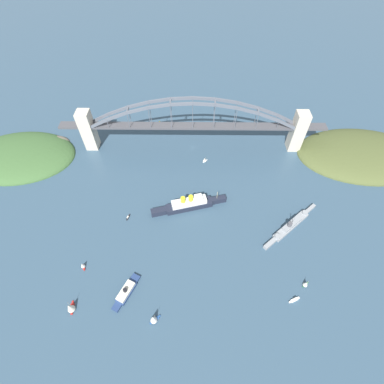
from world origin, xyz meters
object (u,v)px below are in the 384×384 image
Objects in this scene: small_boat_4 at (128,217)px; small_boat_5 at (306,284)px; seaplane_second_in_formation at (226,125)px; small_boat_2 at (70,307)px; naval_cruiser at (291,225)px; harbor_ferry_steamer at (126,292)px; ocean_liner at (189,204)px; small_boat_1 at (83,265)px; small_boat_0 at (295,300)px; small_boat_6 at (153,319)px; seaplane_taxiing_near_bridge at (160,124)px; harbor_arch_bridge at (193,128)px; small_boat_3 at (205,160)px.

small_boat_5 is at bearing 157.24° from small_boat_4.
small_boat_2 is at bearing 59.32° from seaplane_second_in_formation.
naval_cruiser reaches higher than small_boat_5.
harbor_ferry_steamer is at bearing 2.82° from small_boat_5.
ocean_liner is at bearing -167.80° from small_boat_4.
naval_cruiser is at bearing -167.29° from small_boat_1.
small_boat_2 is at bearing 2.87° from small_boat_0.
seaplane_second_in_formation is 1.49× the size of small_boat_5.
naval_cruiser is 5.34× the size of small_boat_6.
small_boat_1 is 0.92× the size of small_boat_5.
seaplane_taxiing_near_bridge is 0.89× the size of seaplane_second_in_formation.
small_boat_0 is at bearing 119.48° from seaplane_taxiing_near_bridge.
naval_cruiser is 71.23m from small_boat_0.
harbor_arch_bridge is at bearing -50.18° from naval_cruiser.
small_boat_1 is (95.33, 159.07, -26.14)m from harbor_arch_bridge.
small_boat_0 is at bearing 80.72° from naval_cruiser.
ocean_liner is 6.54× the size of small_boat_2.
small_boat_0 is at bearing -171.57° from small_boat_6.
harbor_arch_bridge reaches higher than small_boat_2.
harbor_arch_bridge is 46.11× the size of small_boat_3.
small_boat_1 is 0.92× the size of small_boat_4.
seaplane_taxiing_near_bridge is 208.32m from small_boat_1.
small_boat_4 is at bearing 53.54° from seaplane_second_in_formation.
ocean_liner is 128.30m from small_boat_5.
ocean_liner is 7.99× the size of small_boat_0.
harbor_ferry_steamer is at bearing -161.41° from small_boat_2.
small_boat_6 is at bearing 173.31° from small_boat_2.
harbor_ferry_steamer is at bearing -40.99° from small_boat_6.
small_boat_1 is 36.10m from small_boat_2.
small_boat_6 is at bearing 81.97° from harbor_arch_bridge.
small_boat_0 is (-129.43, 228.99, -0.93)m from seaplane_taxiing_near_bridge.
small_boat_2 reaches higher than small_boat_0.
small_boat_1 is at bearing 59.32° from small_boat_4.
seaplane_taxiing_near_bridge is at bearing -92.39° from harbor_ferry_steamer.
harbor_ferry_steamer is 224.24m from seaplane_taxiing_near_bridge.
small_boat_5 is at bearing 141.08° from ocean_liner.
small_boat_1 is 0.61× the size of small_boat_2.
harbor_ferry_steamer is 33.38m from small_boat_6.
seaplane_second_in_formation reaches higher than small_boat_0.
small_boat_2 is (50.93, 238.03, 3.59)m from seaplane_taxiing_near_bridge.
harbor_arch_bridge is 39.67× the size of small_boat_4.
harbor_arch_bridge is at bearing -116.03° from small_boat_2.
small_boat_3 is 169.28m from small_boat_5.
naval_cruiser is 207.61m from small_boat_2.
small_boat_3 is (30.22, 66.58, 0.82)m from seaplane_second_in_formation.
small_boat_3 is (-14.50, 25.72, -26.34)m from harbor_arch_bridge.
harbor_arch_bridge is 39.57m from small_boat_3.
naval_cruiser is 196.70m from small_boat_1.
small_boat_0 is at bearing -177.13° from small_boat_2.
small_boat_6 reaches higher than small_boat_4.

